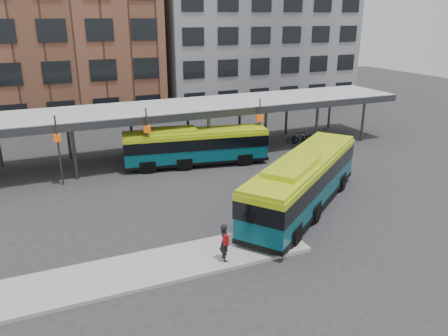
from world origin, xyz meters
TOP-DOWN VIEW (x-y plane):
  - ground at (0.00, 0.00)m, footprint 120.00×120.00m
  - boarding_island at (-5.50, -3.00)m, footprint 14.00×3.00m
  - canopy at (-0.06, 12.87)m, footprint 40.00×6.53m
  - building_brick at (-10.00, 32.00)m, footprint 26.00×14.00m
  - building_grey at (16.00, 32.00)m, footprint 24.00×14.00m
  - bus_front at (3.76, -0.11)m, footprint 11.61×9.75m
  - bus_rear at (0.74, 10.08)m, footprint 11.09×4.05m
  - pedestrian at (-2.82, -3.81)m, footprint 0.51×0.71m
  - bike_rack at (12.57, 12.14)m, footprint 4.55×1.12m

SIDE VIEW (x-z plane):
  - ground at x=0.00m, z-range 0.00..0.00m
  - boarding_island at x=-5.50m, z-range 0.00..0.18m
  - bike_rack at x=12.57m, z-range -0.03..0.98m
  - pedestrian at x=-2.82m, z-range 0.19..2.02m
  - bus_rear at x=0.74m, z-range 0.06..3.06m
  - bus_front at x=3.76m, z-range 0.07..3.54m
  - canopy at x=-0.06m, z-range 1.51..6.31m
  - building_grey at x=16.00m, z-range 0.00..20.00m
  - building_brick at x=-10.00m, z-range 0.00..22.00m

